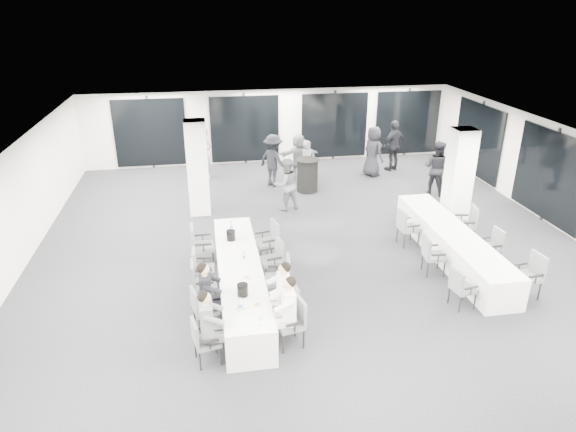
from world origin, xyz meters
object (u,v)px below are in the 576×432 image
object	(u,v)px
standing_guest_g	(204,150)
chair_side_right_mid	(493,244)
chair_side_right_near	(531,273)
standing_guest_b	(286,181)
chair_main_left_mid	(200,281)
banquet_table_side	(451,244)
chair_main_left_second	(202,307)
chair_main_left_fourth	(200,266)
ice_bucket_far	(231,235)
banquet_table_main	(240,280)
chair_main_right_far	(270,239)
standing_guest_e	(373,148)
standing_guest_a	(308,160)
standing_guest_h	(437,164)
ice_bucket_near	(243,290)
chair_side_left_mid	(431,253)
standing_guest_d	(394,142)
chair_main_right_fourth	(274,256)
chair_main_right_near	(294,319)
chair_main_left_near	(203,339)
chair_main_right_mid	(281,276)
chair_main_right_second	(289,304)
chair_side_left_far	(406,225)
chair_side_left_near	(461,286)
standing_guest_f	(298,153)
standing_guest_c	(273,157)
chair_main_left_far	(199,243)
cocktail_table	(307,175)
chair_side_right_far	(468,222)

from	to	relation	value
standing_guest_g	chair_side_right_mid	bearing A→B (deg)	-9.08
chair_side_right_near	standing_guest_g	size ratio (longest dim) A/B	0.48
chair_side_right_near	standing_guest_b	xyz separation A→B (m)	(-4.32, 5.76, 0.34)
chair_main_left_mid	chair_side_right_mid	distance (m)	6.95
banquet_table_side	chair_main_left_second	bearing A→B (deg)	-162.03
chair_main_left_fourth	ice_bucket_far	world-z (taller)	ice_bucket_far
banquet_table_main	chair_main_left_fourth	bearing A→B (deg)	150.04
chair_main_right_far	standing_guest_g	size ratio (longest dim) A/B	0.49
standing_guest_e	standing_guest_a	bearing A→B (deg)	81.59
banquet_table_main	standing_guest_h	world-z (taller)	standing_guest_h
banquet_table_main	chair_main_left_fourth	xyz separation A→B (m)	(-0.83, 0.48, 0.15)
chair_side_right_mid	ice_bucket_near	xyz separation A→B (m)	(-6.13, -1.66, 0.36)
chair_side_left_mid	standing_guest_d	bearing A→B (deg)	170.77
chair_side_right_mid	ice_bucket_far	world-z (taller)	ice_bucket_far
chair_main_left_second	ice_bucket_far	size ratio (longest dim) A/B	3.80
standing_guest_d	standing_guest_a	bearing A→B (deg)	-8.42
ice_bucket_far	standing_guest_d	bearing A→B (deg)	45.79
standing_guest_h	chair_main_right_fourth	bearing A→B (deg)	87.05
chair_main_right_near	ice_bucket_near	distance (m)	1.12
banquet_table_main	chair_side_right_near	distance (m)	6.19
chair_main_left_near	banquet_table_side	bearing A→B (deg)	103.73
chair_main_right_mid	chair_main_right_far	bearing A→B (deg)	6.44
chair_main_left_second	chair_main_right_second	distance (m)	1.67
chair_main_right_near	chair_side_left_far	world-z (taller)	chair_side_left_far
chair_main_right_near	chair_side_right_near	bearing A→B (deg)	-93.80
chair_side_left_near	standing_guest_e	size ratio (longest dim) A/B	0.43
banquet_table_side	chair_main_left_near	size ratio (longest dim) A/B	5.74
chair_main_left_near	chair_main_right_mid	xyz separation A→B (m)	(1.66, 1.79, 0.09)
chair_main_right_near	chair_main_right_far	distance (m)	3.34
standing_guest_f	chair_side_left_near	bearing A→B (deg)	98.19
chair_main_right_near	chair_main_right_second	world-z (taller)	chair_main_right_near
standing_guest_c	standing_guest_g	world-z (taller)	standing_guest_g
standing_guest_f	ice_bucket_far	world-z (taller)	standing_guest_f
chair_main_left_near	chair_side_left_near	distance (m)	5.33
chair_side_left_far	standing_guest_b	world-z (taller)	standing_guest_b
chair_main_left_far	standing_guest_b	world-z (taller)	standing_guest_b
chair_main_right_mid	standing_guest_b	size ratio (longest dim) A/B	0.56
chair_main_right_near	chair_side_left_near	size ratio (longest dim) A/B	1.08
banquet_table_side	standing_guest_h	world-z (taller)	standing_guest_h
cocktail_table	standing_guest_f	distance (m)	1.44
banquet_table_main	standing_guest_b	world-z (taller)	standing_guest_b
chair_main_right_far	standing_guest_a	bearing A→B (deg)	-33.10
chair_side_right_mid	chair_side_right_far	size ratio (longest dim) A/B	0.92
standing_guest_e	standing_guest_c	bearing A→B (deg)	74.42
chair_main_left_fourth	standing_guest_a	distance (m)	7.24
chair_main_right_second	standing_guest_g	world-z (taller)	standing_guest_g
banquet_table_side	standing_guest_f	world-z (taller)	standing_guest_f
chair_main_left_fourth	chair_main_right_near	size ratio (longest dim) A/B	0.97
chair_main_left_far	banquet_table_main	bearing A→B (deg)	28.15
banquet_table_side	chair_side_right_near	distance (m)	2.10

